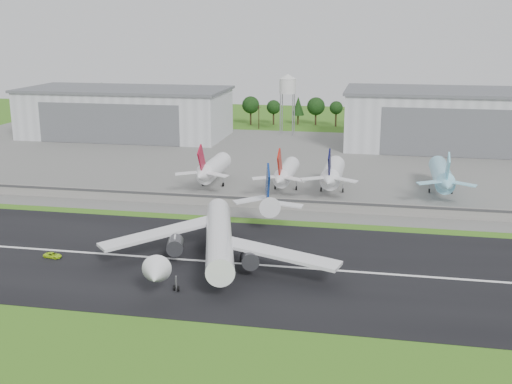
% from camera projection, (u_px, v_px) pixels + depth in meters
% --- Properties ---
extents(ground, '(600.00, 600.00, 0.00)m').
position_uv_depth(ground, '(184.00, 277.00, 137.37)').
color(ground, '#296919').
rests_on(ground, ground).
extents(runway, '(320.00, 60.00, 0.10)m').
position_uv_depth(runway, '(197.00, 261.00, 146.85)').
color(runway, black).
rests_on(runway, ground).
extents(runway_centerline, '(220.00, 1.00, 0.02)m').
position_uv_depth(runway_centerline, '(197.00, 260.00, 146.83)').
color(runway_centerline, white).
rests_on(runway_centerline, runway).
extents(apron, '(320.00, 150.00, 0.10)m').
position_uv_depth(apron, '(275.00, 162.00, 251.24)').
color(apron, slate).
rests_on(apron, ground).
extents(blast_fence, '(240.00, 0.61, 3.50)m').
position_uv_depth(blast_fence, '(240.00, 202.00, 189.09)').
color(blast_fence, gray).
rests_on(blast_fence, ground).
extents(hangar_west, '(97.00, 44.00, 23.20)m').
position_uv_depth(hangar_west, '(126.00, 112.00, 305.80)').
color(hangar_west, silver).
rests_on(hangar_west, ground).
extents(hangar_east, '(102.00, 47.00, 25.20)m').
position_uv_depth(hangar_east, '(464.00, 119.00, 276.71)').
color(hangar_east, silver).
rests_on(hangar_east, ground).
extents(water_tower, '(8.40, 8.40, 29.40)m').
position_uv_depth(water_tower, '(288.00, 84.00, 307.62)').
color(water_tower, '#99999E').
rests_on(water_tower, ground).
extents(utility_poles, '(230.00, 3.00, 12.00)m').
position_uv_depth(utility_poles, '(301.00, 130.00, 327.17)').
color(utility_poles, black).
rests_on(utility_poles, ground).
extents(treeline, '(320.00, 16.00, 22.00)m').
position_uv_depth(treeline, '(305.00, 126.00, 341.41)').
color(treeline, black).
rests_on(treeline, ground).
extents(main_airliner, '(55.38, 58.48, 18.17)m').
position_uv_depth(main_airliner, '(218.00, 243.00, 144.25)').
color(main_airliner, white).
rests_on(main_airliner, runway).
extents(ground_vehicle, '(4.56, 2.59, 1.20)m').
position_uv_depth(ground_vehicle, '(53.00, 255.00, 148.45)').
color(ground_vehicle, '#BCEB1B').
rests_on(ground_vehicle, runway).
extents(parked_jet_red_a, '(7.36, 31.29, 16.79)m').
position_uv_depth(parked_jet_red_a, '(212.00, 169.00, 211.09)').
color(parked_jet_red_a, white).
rests_on(parked_jet_red_a, ground).
extents(parked_jet_red_b, '(7.36, 31.29, 16.46)m').
position_uv_depth(parked_jet_red_b, '(285.00, 173.00, 206.55)').
color(parked_jet_red_b, white).
rests_on(parked_jet_red_b, ground).
extents(parked_jet_navy, '(7.36, 31.29, 16.93)m').
position_uv_depth(parked_jet_navy, '(332.00, 174.00, 203.70)').
color(parked_jet_navy, white).
rests_on(parked_jet_navy, ground).
extents(parked_jet_skyblue, '(7.36, 37.29, 16.81)m').
position_uv_depth(parked_jet_skyblue, '(442.00, 176.00, 202.11)').
color(parked_jet_skyblue, '#91DDFA').
rests_on(parked_jet_skyblue, ground).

